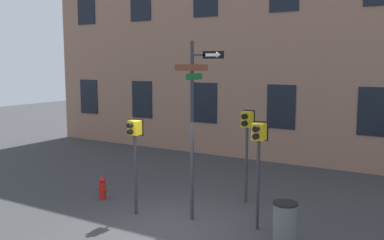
% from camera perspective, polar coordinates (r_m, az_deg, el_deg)
% --- Properties ---
extents(ground_plane, '(60.00, 60.00, 0.00)m').
position_cam_1_polar(ground_plane, '(10.65, -3.22, -14.20)').
color(ground_plane, '#38383A').
extents(street_sign_pole, '(1.34, 0.78, 4.49)m').
position_cam_1_polar(street_sign_pole, '(10.53, 0.31, 0.43)').
color(street_sign_pole, '#2D2D33').
rests_on(street_sign_pole, ground_plane).
extents(pedestrian_signal_left, '(0.35, 0.40, 2.52)m').
position_cam_1_polar(pedestrian_signal_left, '(11.15, -7.65, -2.82)').
color(pedestrian_signal_left, '#2D2D33').
rests_on(pedestrian_signal_left, ground_plane).
extents(pedestrian_signal_right, '(0.35, 0.40, 2.60)m').
position_cam_1_polar(pedestrian_signal_right, '(10.11, 8.86, -3.49)').
color(pedestrian_signal_right, '#2D2D33').
rests_on(pedestrian_signal_right, ground_plane).
extents(pedestrian_signal_across, '(0.34, 0.40, 2.65)m').
position_cam_1_polar(pedestrian_signal_across, '(12.08, 7.33, -1.47)').
color(pedestrian_signal_across, '#2D2D33').
rests_on(pedestrian_signal_across, ground_plane).
extents(fire_hydrant, '(0.36, 0.20, 0.66)m').
position_cam_1_polar(fire_hydrant, '(12.91, -11.86, -8.94)').
color(fire_hydrant, red).
rests_on(fire_hydrant, ground_plane).
extents(trash_bin, '(0.54, 0.54, 1.00)m').
position_cam_1_polar(trash_bin, '(9.66, 12.27, -13.49)').
color(trash_bin, '#59595B').
rests_on(trash_bin, ground_plane).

